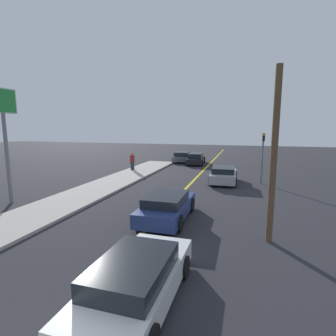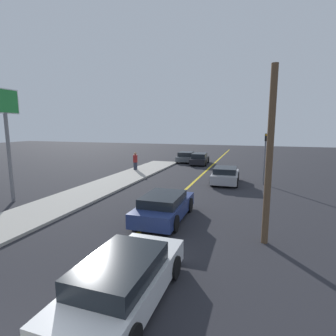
{
  "view_description": "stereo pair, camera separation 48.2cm",
  "coord_description": "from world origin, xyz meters",
  "px_view_note": "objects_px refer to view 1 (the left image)",
  "views": [
    {
      "loc": [
        3.85,
        -2.04,
        4.3
      ],
      "look_at": [
        -0.68,
        13.33,
        1.75
      ],
      "focal_mm": 28.0,
      "sensor_mm": 36.0,
      "label": 1
    },
    {
      "loc": [
        4.31,
        -1.9,
        4.3
      ],
      "look_at": [
        -0.68,
        13.33,
        1.75
      ],
      "focal_mm": 28.0,
      "sensor_mm": 36.0,
      "label": 2
    }
  ],
  "objects_px": {
    "roadside_sign": "(3,119)",
    "utility_pole": "(274,157)",
    "car_ahead_center": "(167,206)",
    "car_far_distant": "(223,175)",
    "car_near_right_lane": "(136,281)",
    "traffic_light": "(263,153)",
    "car_oncoming_far": "(182,157)",
    "pedestrian_mid_group": "(132,161)",
    "car_parked_left_lot": "(196,159)"
  },
  "relations": [
    {
      "from": "traffic_light",
      "to": "roadside_sign",
      "type": "height_order",
      "value": "roadside_sign"
    },
    {
      "from": "car_ahead_center",
      "to": "car_far_distant",
      "type": "bearing_deg",
      "value": 77.46
    },
    {
      "from": "pedestrian_mid_group",
      "to": "utility_pole",
      "type": "height_order",
      "value": "utility_pole"
    },
    {
      "from": "car_oncoming_far",
      "to": "utility_pole",
      "type": "xyz_separation_m",
      "value": [
        8.35,
        -21.11,
        2.6
      ]
    },
    {
      "from": "car_ahead_center",
      "to": "pedestrian_mid_group",
      "type": "height_order",
      "value": "pedestrian_mid_group"
    },
    {
      "from": "car_parked_left_lot",
      "to": "car_oncoming_far",
      "type": "height_order",
      "value": "car_parked_left_lot"
    },
    {
      "from": "utility_pole",
      "to": "car_parked_left_lot",
      "type": "bearing_deg",
      "value": 108.05
    },
    {
      "from": "car_far_distant",
      "to": "utility_pole",
      "type": "height_order",
      "value": "utility_pole"
    },
    {
      "from": "car_near_right_lane",
      "to": "car_far_distant",
      "type": "xyz_separation_m",
      "value": [
        0.88,
        14.78,
        0.01
      ]
    },
    {
      "from": "car_far_distant",
      "to": "traffic_light",
      "type": "distance_m",
      "value": 3.29
    },
    {
      "from": "car_oncoming_far",
      "to": "pedestrian_mid_group",
      "type": "height_order",
      "value": "pedestrian_mid_group"
    },
    {
      "from": "car_near_right_lane",
      "to": "car_parked_left_lot",
      "type": "distance_m",
      "value": 24.45
    },
    {
      "from": "car_ahead_center",
      "to": "traffic_light",
      "type": "bearing_deg",
      "value": 62.81
    },
    {
      "from": "traffic_light",
      "to": "car_parked_left_lot",
      "type": "bearing_deg",
      "value": 126.27
    },
    {
      "from": "car_parked_left_lot",
      "to": "roadside_sign",
      "type": "distance_m",
      "value": 20.14
    },
    {
      "from": "car_near_right_lane",
      "to": "roadside_sign",
      "type": "xyz_separation_m",
      "value": [
        -10.23,
        5.92,
        4.09
      ]
    },
    {
      "from": "car_oncoming_far",
      "to": "pedestrian_mid_group",
      "type": "distance_m",
      "value": 8.61
    },
    {
      "from": "car_far_distant",
      "to": "car_parked_left_lot",
      "type": "bearing_deg",
      "value": 110.69
    },
    {
      "from": "car_far_distant",
      "to": "pedestrian_mid_group",
      "type": "xyz_separation_m",
      "value": [
        -8.92,
        2.97,
        0.36
      ]
    },
    {
      "from": "car_far_distant",
      "to": "car_parked_left_lot",
      "type": "height_order",
      "value": "car_parked_left_lot"
    },
    {
      "from": "traffic_light",
      "to": "utility_pole",
      "type": "xyz_separation_m",
      "value": [
        -0.27,
        -10.52,
        0.86
      ]
    },
    {
      "from": "car_near_right_lane",
      "to": "traffic_light",
      "type": "bearing_deg",
      "value": 76.96
    },
    {
      "from": "utility_pole",
      "to": "pedestrian_mid_group",
      "type": "bearing_deg",
      "value": 131.15
    },
    {
      "from": "pedestrian_mid_group",
      "to": "utility_pole",
      "type": "bearing_deg",
      "value": -48.85
    },
    {
      "from": "car_oncoming_far",
      "to": "car_near_right_lane",
      "type": "bearing_deg",
      "value": -82.25
    },
    {
      "from": "car_parked_left_lot",
      "to": "traffic_light",
      "type": "distance_m",
      "value": 11.37
    },
    {
      "from": "car_oncoming_far",
      "to": "pedestrian_mid_group",
      "type": "relative_size",
      "value": 2.49
    },
    {
      "from": "pedestrian_mid_group",
      "to": "roadside_sign",
      "type": "distance_m",
      "value": 12.6
    },
    {
      "from": "car_parked_left_lot",
      "to": "roadside_sign",
      "type": "xyz_separation_m",
      "value": [
        -7.23,
        -18.35,
        4.08
      ]
    },
    {
      "from": "car_near_right_lane",
      "to": "car_far_distant",
      "type": "height_order",
      "value": "car_near_right_lane"
    },
    {
      "from": "utility_pole",
      "to": "traffic_light",
      "type": "bearing_deg",
      "value": 88.54
    },
    {
      "from": "pedestrian_mid_group",
      "to": "car_ahead_center",
      "type": "bearing_deg",
      "value": -59.25
    },
    {
      "from": "car_ahead_center",
      "to": "traffic_light",
      "type": "relative_size",
      "value": 1.15
    },
    {
      "from": "roadside_sign",
      "to": "car_oncoming_far",
      "type": "bearing_deg",
      "value": 75.16
    },
    {
      "from": "traffic_light",
      "to": "utility_pole",
      "type": "relative_size",
      "value": 0.59
    },
    {
      "from": "roadside_sign",
      "to": "utility_pole",
      "type": "xyz_separation_m",
      "value": [
        13.62,
        -1.24,
        -1.5
      ]
    },
    {
      "from": "car_ahead_center",
      "to": "pedestrian_mid_group",
      "type": "distance_m",
      "value": 13.79
    },
    {
      "from": "car_near_right_lane",
      "to": "car_oncoming_far",
      "type": "distance_m",
      "value": 26.27
    },
    {
      "from": "car_near_right_lane",
      "to": "roadside_sign",
      "type": "relative_size",
      "value": 0.7
    },
    {
      "from": "traffic_light",
      "to": "car_oncoming_far",
      "type": "bearing_deg",
      "value": 129.14
    },
    {
      "from": "utility_pole",
      "to": "car_ahead_center",
      "type": "bearing_deg",
      "value": 164.39
    },
    {
      "from": "car_far_distant",
      "to": "roadside_sign",
      "type": "height_order",
      "value": "roadside_sign"
    },
    {
      "from": "car_far_distant",
      "to": "pedestrian_mid_group",
      "type": "relative_size",
      "value": 2.31
    },
    {
      "from": "car_oncoming_far",
      "to": "car_parked_left_lot",
      "type": "bearing_deg",
      "value": -40.93
    },
    {
      "from": "roadside_sign",
      "to": "utility_pole",
      "type": "distance_m",
      "value": 13.76
    },
    {
      "from": "roadside_sign",
      "to": "car_parked_left_lot",
      "type": "bearing_deg",
      "value": 68.48
    },
    {
      "from": "car_ahead_center",
      "to": "pedestrian_mid_group",
      "type": "xyz_separation_m",
      "value": [
        -7.05,
        11.85,
        0.37
      ]
    },
    {
      "from": "car_far_distant",
      "to": "roadside_sign",
      "type": "relative_size",
      "value": 0.62
    },
    {
      "from": "car_far_distant",
      "to": "utility_pole",
      "type": "xyz_separation_m",
      "value": [
        2.51,
        -10.1,
        2.58
      ]
    },
    {
      "from": "roadside_sign",
      "to": "utility_pole",
      "type": "height_order",
      "value": "utility_pole"
    }
  ]
}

